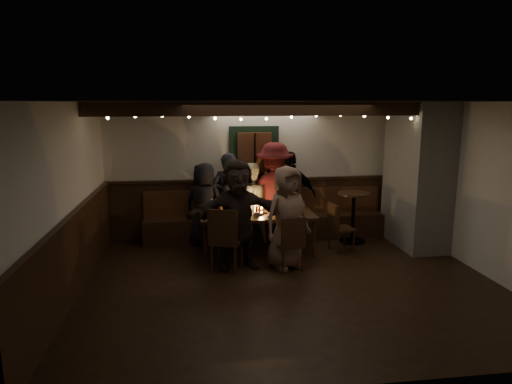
{
  "coord_description": "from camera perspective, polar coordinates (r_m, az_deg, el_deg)",
  "views": [
    {
      "loc": [
        -1.36,
        -6.14,
        2.59
      ],
      "look_at": [
        -0.28,
        1.6,
        1.05
      ],
      "focal_mm": 32.0,
      "sensor_mm": 36.0,
      "label": 1
    }
  ],
  "objects": [
    {
      "name": "chair_near_left",
      "position": [
        7.02,
        -3.92,
        -5.57
      ],
      "size": [
        0.6,
        0.6,
        1.02
      ],
      "color": "black",
      "rests_on": "ground"
    },
    {
      "name": "person_b",
      "position": [
        8.42,
        -3.44,
        -0.8
      ],
      "size": [
        0.71,
        0.56,
        1.7
      ],
      "primitive_type": "imported",
      "rotation": [
        0.0,
        0.0,
        2.86
      ],
      "color": "black",
      "rests_on": "ground"
    },
    {
      "name": "chair_end",
      "position": [
        8.15,
        10.19,
        -4.02
      ],
      "size": [
        0.45,
        0.45,
        0.86
      ],
      "color": "black",
      "rests_on": "ground"
    },
    {
      "name": "high_top",
      "position": [
        8.7,
        12.07,
        -2.33
      ],
      "size": [
        0.59,
        0.59,
        0.95
      ],
      "color": "black",
      "rests_on": "ground"
    },
    {
      "name": "dining_table",
      "position": [
        7.86,
        0.19,
        -3.2
      ],
      "size": [
        1.97,
        0.84,
        0.85
      ],
      "color": "black",
      "rests_on": "ground"
    },
    {
      "name": "room",
      "position": [
        8.08,
        9.66,
        0.18
      ],
      "size": [
        6.02,
        5.01,
        2.62
      ],
      "color": "black",
      "rests_on": "ground"
    },
    {
      "name": "chair_near_right",
      "position": [
        7.08,
        4.42,
        -6.09
      ],
      "size": [
        0.46,
        0.46,
        0.88
      ],
      "color": "black",
      "rests_on": "ground"
    },
    {
      "name": "person_c",
      "position": [
        8.46,
        -0.76,
        -1.4
      ],
      "size": [
        0.84,
        0.72,
        1.5
      ],
      "primitive_type": "imported",
      "rotation": [
        0.0,
        0.0,
        3.37
      ],
      "color": "beige",
      "rests_on": "ground"
    },
    {
      "name": "person_g",
      "position": [
        7.17,
        3.88,
        -3.19
      ],
      "size": [
        0.94,
        0.81,
        1.63
      ],
      "primitive_type": "imported",
      "rotation": [
        0.0,
        0.0,
        0.43
      ],
      "color": "#81614E",
      "rests_on": "ground"
    },
    {
      "name": "person_a",
      "position": [
        8.37,
        -6.46,
        -1.55
      ],
      "size": [
        0.88,
        0.75,
        1.52
      ],
      "primitive_type": "imported",
      "rotation": [
        0.0,
        0.0,
        2.72
      ],
      "color": "black",
      "rests_on": "ground"
    },
    {
      "name": "person_f",
      "position": [
        7.11,
        -2.28,
        -2.86
      ],
      "size": [
        1.66,
        0.67,
        1.74
      ],
      "primitive_type": "imported",
      "rotation": [
        0.0,
        0.0,
        0.1
      ],
      "color": "black",
      "rests_on": "ground"
    },
    {
      "name": "person_e",
      "position": [
        8.66,
        4.31,
        -0.51
      ],
      "size": [
        1.0,
        0.42,
        1.69
      ],
      "primitive_type": "imported",
      "rotation": [
        0.0,
        0.0,
        3.15
      ],
      "color": "black",
      "rests_on": "ground"
    },
    {
      "name": "person_d",
      "position": [
        8.49,
        2.31,
        -0.1
      ],
      "size": [
        1.34,
        0.96,
        1.87
      ],
      "primitive_type": "imported",
      "rotation": [
        0.0,
        0.0,
        2.9
      ],
      "color": "#4B1214",
      "rests_on": "ground"
    }
  ]
}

